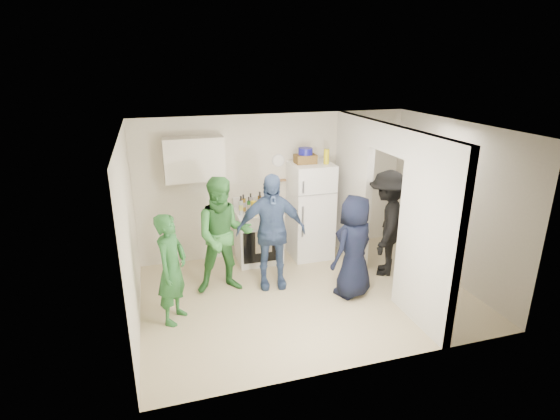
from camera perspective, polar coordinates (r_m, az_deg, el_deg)
The scene contains 39 objects.
floor at distance 6.70m, azimuth 3.51°, elevation -11.00°, with size 4.80×4.80×0.00m, color #C3B389.
wall_back at distance 7.71m, azimuth -0.62°, elevation 3.23°, with size 4.80×4.80×0.00m, color silver.
wall_front at distance 4.74m, azimuth 10.90°, elevation -7.62°, with size 4.80×4.80×0.00m, color silver.
wall_left at distance 5.83m, azimuth -19.01°, elevation -3.16°, with size 3.40×3.40×0.00m, color silver.
wall_right at distance 7.32m, azimuth 21.66°, elevation 0.99°, with size 3.40×3.40×0.00m, color silver.
ceiling at distance 5.86m, azimuth 4.01°, elevation 10.66°, with size 4.80×4.80×0.00m, color white.
partition_pier_back at distance 7.59m, azimuth 9.40°, elevation 2.71°, with size 0.12×1.20×2.50m, color silver.
partition_pier_front at distance 5.80m, azimuth 18.80°, elevation -3.25°, with size 0.12×1.20×2.50m, color silver.
partition_header at distance 6.41m, azimuth 14.19°, elevation 9.04°, with size 0.12×1.00×0.40m, color silver.
stove at distance 7.57m, azimuth -2.84°, elevation -3.41°, with size 0.78×0.65×0.93m, color white.
upper_cabinet at distance 7.14m, azimuth -11.17°, elevation 6.55°, with size 0.95×0.34×0.70m, color silver.
fridge at distance 7.67m, azimuth 4.03°, elevation -0.08°, with size 0.70×0.68×1.69m, color white.
wicker_basket at distance 7.43m, azimuth 3.33°, elevation 6.68°, with size 0.35×0.25×0.15m, color brown.
blue_bowl at distance 7.40m, azimuth 3.35°, elevation 7.67°, with size 0.24×0.24×0.11m, color navy.
yellow_cup_stack_top at distance 7.40m, azimuth 6.08°, elevation 6.95°, with size 0.09×0.09×0.25m, color yellow.
wall_clock at distance 7.59m, azimuth -0.23°, elevation 6.49°, with size 0.22×0.22×0.03m, color white.
spice_shelf at distance 7.64m, azimuth -0.52°, elevation 3.86°, with size 0.35×0.08×0.03m, color olive.
nook_window at distance 7.36m, azimuth 20.97°, elevation 4.41°, with size 0.03×0.70×0.80m, color black.
nook_window_frame at distance 7.35m, azimuth 20.88°, elevation 4.40°, with size 0.04×0.76×0.86m, color white.
nook_valance at distance 7.26m, azimuth 21.05°, elevation 7.06°, with size 0.04×0.82×0.18m, color white.
yellow_cup_stack_stove at distance 7.13m, azimuth -3.42°, elevation 0.20°, with size 0.09×0.09×0.25m, color gold.
red_cup at distance 7.25m, azimuth -0.84°, elevation 0.02°, with size 0.09×0.09×0.12m, color #B50E0C.
person_green_left at distance 5.93m, azimuth -13.96°, elevation -7.47°, with size 0.55×0.36×1.52m, color #2C6F39.
person_green_center at distance 6.50m, azimuth -7.34°, elevation -3.36°, with size 0.87×0.68×1.78m, color #3C873B.
person_denim at distance 6.59m, azimuth -1.19°, elevation -2.83°, with size 1.05×0.44×1.80m, color #3C5B83.
person_navy at distance 6.46m, azimuth 9.62°, elevation -4.73°, with size 0.76×0.49×1.55m, color black.
person_nook at distance 7.20m, azimuth 13.75°, elevation -1.71°, with size 1.12×0.64×1.73m, color black.
bottle_a at distance 7.41m, azimuth -5.08°, elevation 0.86°, with size 0.07×0.07×0.24m, color brown.
bottle_b at distance 7.25m, azimuth -4.10°, elevation 0.64°, with size 0.06×0.06×0.28m, color #1A4F1B.
bottle_c at distance 7.48m, azimuth -3.85°, elevation 1.19°, with size 0.07×0.07×0.27m, color #A4A5B2.
bottle_d at distance 7.31m, azimuth -2.65°, elevation 0.99°, with size 0.07×0.07×0.32m, color brown.
bottle_e at distance 7.56m, azimuth -2.60°, elevation 1.37°, with size 0.07×0.07×0.27m, color silver.
bottle_f at distance 7.40m, azimuth -1.55°, elevation 1.03°, with size 0.08×0.08×0.27m, color #143822.
bottle_g at distance 7.57m, azimuth -1.19°, elevation 1.38°, with size 0.08×0.08×0.26m, color brown.
bottle_h at distance 7.18m, azimuth -5.12°, elevation 0.59°, with size 0.07×0.07×0.33m, color #B3BBC0.
bottle_i at distance 7.46m, azimuth -2.69°, elevation 1.28°, with size 0.06×0.06×0.30m, color brown.
bottle_j at distance 7.34m, azimuth -0.51°, elevation 1.03°, with size 0.08×0.08×0.31m, color #295F20.
bottle_k at distance 7.36m, azimuth -4.79°, elevation 0.94°, with size 0.08×0.08×0.29m, color olive.
bottle_l at distance 7.27m, azimuth -1.74°, elevation 0.74°, with size 0.07×0.07×0.28m, color #959CA3.
Camera 1 is at (-2.04, -5.43, 3.35)m, focal length 28.00 mm.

